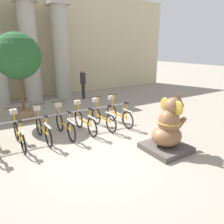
# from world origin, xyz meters

# --- Properties ---
(ground_plane) EXTENTS (60.00, 60.00, 0.00)m
(ground_plane) POSITION_xyz_m (0.00, 0.00, 0.00)
(ground_plane) COLOR gray
(building_facade) EXTENTS (20.00, 0.20, 6.00)m
(building_facade) POSITION_xyz_m (0.00, 8.60, 3.00)
(building_facade) COLOR #C6B78E
(building_facade) RESTS_ON ground_plane
(column_middle) EXTENTS (1.12, 1.12, 5.16)m
(column_middle) POSITION_xyz_m (0.00, 7.60, 2.62)
(column_middle) COLOR #ADA899
(column_middle) RESTS_ON ground_plane
(column_right) EXTENTS (1.12, 1.12, 5.16)m
(column_right) POSITION_xyz_m (1.69, 7.60, 2.62)
(column_right) COLOR #ADA899
(column_right) RESTS_ON ground_plane
(bike_rack) EXTENTS (4.92, 0.05, 0.77)m
(bike_rack) POSITION_xyz_m (-0.38, 1.95, 0.63)
(bike_rack) COLOR gray
(bike_rack) RESTS_ON ground_plane
(bicycle_1) EXTENTS (0.48, 1.75, 1.10)m
(bicycle_1) POSITION_xyz_m (-1.82, 1.81, 0.41)
(bicycle_1) COLOR black
(bicycle_1) RESTS_ON ground_plane
(bicycle_2) EXTENTS (0.48, 1.75, 1.10)m
(bicycle_2) POSITION_xyz_m (-1.10, 1.84, 0.41)
(bicycle_2) COLOR black
(bicycle_2) RESTS_ON ground_plane
(bicycle_3) EXTENTS (0.48, 1.75, 1.10)m
(bicycle_3) POSITION_xyz_m (-0.38, 1.85, 0.41)
(bicycle_3) COLOR black
(bicycle_3) RESTS_ON ground_plane
(bicycle_4) EXTENTS (0.48, 1.75, 1.10)m
(bicycle_4) POSITION_xyz_m (0.34, 1.84, 0.41)
(bicycle_4) COLOR black
(bicycle_4) RESTS_ON ground_plane
(bicycle_5) EXTENTS (0.48, 1.75, 1.10)m
(bicycle_5) POSITION_xyz_m (1.06, 1.82, 0.41)
(bicycle_5) COLOR black
(bicycle_5) RESTS_ON ground_plane
(bicycle_6) EXTENTS (0.48, 1.75, 1.10)m
(bicycle_6) POSITION_xyz_m (1.78, 1.83, 0.41)
(bicycle_6) COLOR black
(bicycle_6) RESTS_ON ground_plane
(elephant_statue) EXTENTS (1.17, 1.17, 1.81)m
(elephant_statue) POSITION_xyz_m (1.73, -0.74, 0.61)
(elephant_statue) COLOR #4C4742
(elephant_statue) RESTS_ON ground_plane
(person_pedestrian) EXTENTS (0.23, 0.47, 1.73)m
(person_pedestrian) POSITION_xyz_m (2.48, 6.49, 1.04)
(person_pedestrian) COLOR #28282D
(person_pedestrian) RESTS_ON ground_plane
(potted_tree) EXTENTS (1.74, 1.74, 3.41)m
(potted_tree) POSITION_xyz_m (-1.18, 4.30, 2.43)
(potted_tree) COLOR brown
(potted_tree) RESTS_ON ground_plane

